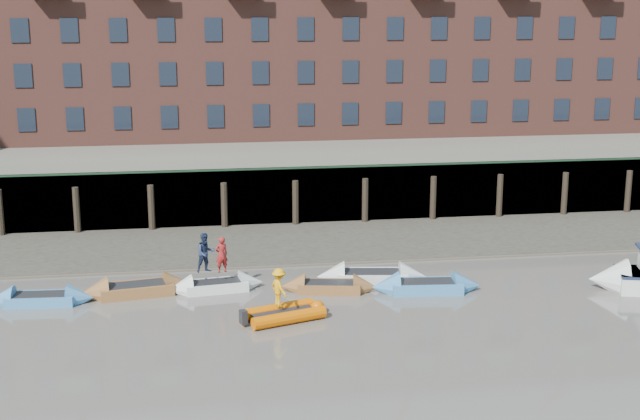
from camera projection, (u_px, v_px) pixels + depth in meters
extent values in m
plane|color=#605A53|center=(317.00, 390.00, 29.22)|extent=(220.00, 220.00, 0.00)
cube|color=#3D382F|center=(267.00, 245.00, 46.53)|extent=(110.00, 8.00, 0.50)
cube|color=#4C4336|center=(273.00, 263.00, 43.26)|extent=(110.00, 1.60, 0.10)
cube|color=#2D2A26|center=(259.00, 197.00, 50.39)|extent=(110.00, 0.80, 3.20)
cylinder|color=black|center=(0.00, 213.00, 47.79)|extent=(0.36, 0.36, 2.60)
cylinder|color=black|center=(77.00, 211.00, 48.37)|extent=(0.36, 0.36, 2.60)
cylinder|color=black|center=(151.00, 208.00, 48.96)|extent=(0.36, 0.36, 2.60)
cylinder|color=black|center=(224.00, 206.00, 49.54)|extent=(0.36, 0.36, 2.60)
cylinder|color=black|center=(296.00, 203.00, 50.13)|extent=(0.36, 0.36, 2.60)
cylinder|color=black|center=(365.00, 201.00, 50.72)|extent=(0.36, 0.36, 2.60)
cylinder|color=black|center=(433.00, 199.00, 51.30)|extent=(0.36, 0.36, 2.60)
cylinder|color=black|center=(500.00, 196.00, 51.89)|extent=(0.36, 0.36, 2.60)
cylinder|color=black|center=(565.00, 194.00, 52.47)|extent=(0.36, 0.36, 2.60)
cylinder|color=black|center=(628.00, 192.00, 53.06)|extent=(0.36, 0.36, 2.60)
cube|color=#264C2D|center=(259.00, 169.00, 49.72)|extent=(110.00, 0.06, 0.10)
cube|color=#5E594D|center=(243.00, 156.00, 63.47)|extent=(110.00, 28.00, 3.20)
cube|color=brown|center=(240.00, 47.00, 62.68)|extent=(80.00, 10.00, 12.00)
cube|color=black|center=(27.00, 120.00, 56.77)|extent=(1.10, 0.12, 1.50)
cube|color=black|center=(75.00, 119.00, 57.21)|extent=(1.10, 0.12, 1.50)
cube|color=black|center=(123.00, 118.00, 57.65)|extent=(1.10, 0.12, 1.50)
cube|color=black|center=(169.00, 117.00, 58.09)|extent=(1.10, 0.12, 1.50)
cube|color=black|center=(216.00, 116.00, 58.53)|extent=(1.10, 0.12, 1.50)
cube|color=black|center=(261.00, 115.00, 58.97)|extent=(1.10, 0.12, 1.50)
cube|color=black|center=(306.00, 114.00, 59.41)|extent=(1.10, 0.12, 1.50)
cube|color=black|center=(350.00, 114.00, 59.85)|extent=(1.10, 0.12, 1.50)
cube|color=black|center=(394.00, 113.00, 60.29)|extent=(1.10, 0.12, 1.50)
cube|color=black|center=(436.00, 112.00, 60.73)|extent=(1.10, 0.12, 1.50)
cube|color=black|center=(479.00, 111.00, 61.16)|extent=(1.10, 0.12, 1.50)
cube|color=black|center=(520.00, 110.00, 61.60)|extent=(1.10, 0.12, 1.50)
cube|color=black|center=(561.00, 110.00, 62.04)|extent=(1.10, 0.12, 1.50)
cube|color=black|center=(602.00, 109.00, 62.48)|extent=(1.10, 0.12, 1.50)
cube|color=black|center=(23.00, 76.00, 56.13)|extent=(1.10, 0.12, 1.50)
cube|color=black|center=(72.00, 75.00, 56.56)|extent=(1.10, 0.12, 1.50)
cube|color=black|center=(120.00, 74.00, 57.00)|extent=(1.10, 0.12, 1.50)
cube|color=black|center=(168.00, 74.00, 57.44)|extent=(1.10, 0.12, 1.50)
cube|color=black|center=(214.00, 73.00, 57.88)|extent=(1.10, 0.12, 1.50)
cube|color=black|center=(260.00, 73.00, 58.32)|extent=(1.10, 0.12, 1.50)
cube|color=black|center=(306.00, 72.00, 58.76)|extent=(1.10, 0.12, 1.50)
cube|color=black|center=(350.00, 72.00, 59.20)|extent=(1.10, 0.12, 1.50)
cube|color=black|center=(394.00, 71.00, 59.64)|extent=(1.10, 0.12, 1.50)
cube|color=black|center=(438.00, 71.00, 60.08)|extent=(1.10, 0.12, 1.50)
cube|color=black|center=(480.00, 70.00, 60.52)|extent=(1.10, 0.12, 1.50)
cube|color=black|center=(523.00, 70.00, 60.96)|extent=(1.10, 0.12, 1.50)
cube|color=black|center=(564.00, 69.00, 61.40)|extent=(1.10, 0.12, 1.50)
cube|color=black|center=(605.00, 69.00, 61.84)|extent=(1.10, 0.12, 1.50)
cube|color=black|center=(20.00, 30.00, 55.48)|extent=(1.10, 0.12, 1.50)
cube|color=black|center=(69.00, 30.00, 55.92)|extent=(1.10, 0.12, 1.50)
cube|color=black|center=(118.00, 30.00, 56.36)|extent=(1.10, 0.12, 1.50)
cube|color=black|center=(166.00, 30.00, 56.80)|extent=(1.10, 0.12, 1.50)
cube|color=black|center=(213.00, 29.00, 57.24)|extent=(1.10, 0.12, 1.50)
cube|color=black|center=(260.00, 29.00, 57.67)|extent=(1.10, 0.12, 1.50)
cube|color=black|center=(306.00, 29.00, 58.11)|extent=(1.10, 0.12, 1.50)
cube|color=black|center=(351.00, 29.00, 58.55)|extent=(1.10, 0.12, 1.50)
cube|color=black|center=(395.00, 29.00, 58.99)|extent=(1.10, 0.12, 1.50)
cube|color=black|center=(439.00, 28.00, 59.43)|extent=(1.10, 0.12, 1.50)
cube|color=black|center=(482.00, 28.00, 59.87)|extent=(1.10, 0.12, 1.50)
cube|color=black|center=(525.00, 28.00, 60.31)|extent=(1.10, 0.12, 1.50)
cube|color=black|center=(567.00, 28.00, 60.75)|extent=(1.10, 0.12, 1.50)
cube|color=black|center=(608.00, 27.00, 61.19)|extent=(1.10, 0.12, 1.50)
cube|color=teal|center=(41.00, 299.00, 37.40)|extent=(2.88, 1.43, 0.44)
cone|color=teal|center=(81.00, 298.00, 37.55)|extent=(1.17, 1.33, 1.27)
cone|color=teal|center=(1.00, 300.00, 37.25)|extent=(1.17, 1.33, 1.27)
cube|color=black|center=(41.00, 295.00, 37.35)|extent=(2.40, 1.09, 0.06)
cube|color=brown|center=(136.00, 289.00, 38.58)|extent=(3.31, 1.91, 0.49)
cone|color=brown|center=(178.00, 285.00, 39.14)|extent=(1.43, 1.59, 1.41)
cone|color=brown|center=(94.00, 294.00, 38.02)|extent=(1.43, 1.59, 1.41)
cube|color=black|center=(136.00, 284.00, 38.53)|extent=(2.74, 1.48, 0.06)
cube|color=silver|center=(216.00, 286.00, 39.14)|extent=(2.86, 1.58, 0.42)
cone|color=silver|center=(251.00, 283.00, 39.57)|extent=(1.21, 1.36, 1.23)
cone|color=silver|center=(180.00, 289.00, 38.70)|extent=(1.21, 1.36, 1.23)
cube|color=black|center=(216.00, 282.00, 39.09)|extent=(2.37, 1.21, 0.06)
cube|color=brown|center=(329.00, 287.00, 39.02)|extent=(2.90, 1.69, 0.43)
cone|color=brown|center=(365.00, 287.00, 38.98)|extent=(1.26, 1.40, 1.23)
cone|color=brown|center=(293.00, 287.00, 39.06)|extent=(1.26, 1.40, 1.23)
cube|color=black|center=(329.00, 283.00, 38.97)|extent=(2.40, 1.31, 0.06)
cube|color=silver|center=(372.00, 277.00, 40.30)|extent=(3.39, 1.91, 0.50)
cone|color=silver|center=(413.00, 277.00, 40.31)|extent=(1.45, 1.62, 1.45)
cone|color=silver|center=(330.00, 277.00, 40.30)|extent=(1.45, 1.62, 1.45)
cube|color=black|center=(372.00, 272.00, 40.25)|extent=(2.81, 1.47, 0.06)
cube|color=teal|center=(426.00, 286.00, 38.99)|extent=(3.20, 1.66, 0.48)
cone|color=teal|center=(467.00, 286.00, 39.10)|extent=(1.32, 1.49, 1.39)
cone|color=teal|center=(385.00, 287.00, 38.89)|extent=(1.32, 1.49, 1.39)
cube|color=black|center=(426.00, 282.00, 38.94)|extent=(2.65, 1.27, 0.06)
cylinder|color=#CF5701|center=(278.00, 310.00, 36.05)|extent=(3.10, 1.50, 0.51)
cylinder|color=#CF5701|center=(289.00, 318.00, 35.12)|extent=(3.10, 1.50, 0.51)
sphere|color=#CF5701|center=(318.00, 307.00, 36.28)|extent=(0.59, 0.59, 0.59)
cube|color=black|center=(283.00, 314.00, 35.58)|extent=(2.73, 1.68, 0.18)
cone|color=silver|center=(607.00, 280.00, 39.31)|extent=(2.08, 2.30, 1.95)
imported|color=maroon|center=(222.00, 255.00, 38.88)|extent=(0.69, 0.57, 1.61)
imported|color=#19233F|center=(206.00, 253.00, 38.90)|extent=(1.03, 0.92, 1.76)
imported|color=orange|center=(279.00, 287.00, 35.41)|extent=(0.92, 1.15, 1.56)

